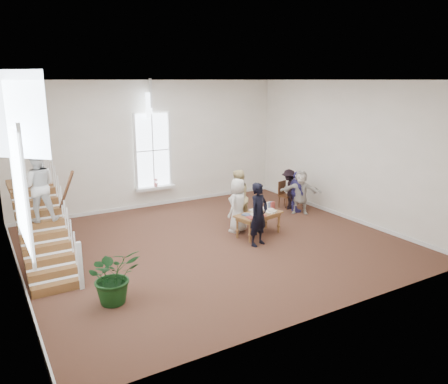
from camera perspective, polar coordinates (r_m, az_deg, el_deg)
ground at (r=12.47m, az=-1.41°, el=-6.72°), size 10.00×10.00×0.00m
room_shell at (r=16.15m, az=-8.98°, el=-0.44°), size 10.49×10.00×10.00m
staircase at (r=11.38m, az=-22.92°, el=-1.39°), size 1.10×4.10×2.92m
library_table at (r=12.95m, az=4.54°, el=-3.12°), size 1.56×1.00×0.74m
police_officer at (r=12.11m, az=4.56°, el=-2.93°), size 0.75×0.61×1.79m
elderly_woman at (r=13.18m, az=1.81°, el=-1.75°), size 0.96×0.86×1.65m
person_yellow at (r=13.72m, az=1.77°, el=-0.78°), size 1.08×1.00×1.80m
woman_cluster_a at (r=15.36m, az=9.40°, el=0.01°), size 0.48×0.89×1.44m
woman_cluster_b at (r=15.72m, az=8.44°, el=0.36°), size 0.86×1.06×1.44m
woman_cluster_c at (r=15.22m, az=9.97°, el=0.02°), size 1.37×1.26×1.53m
floor_plant at (r=9.41m, az=-14.22°, el=-10.53°), size 1.10×0.96×1.20m
side_chair at (r=15.92m, az=7.86°, el=-0.11°), size 0.51×0.51×0.96m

